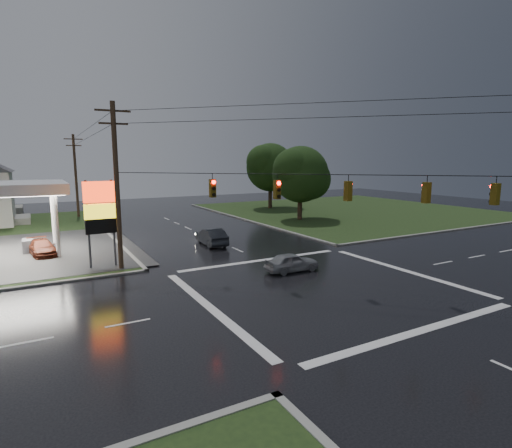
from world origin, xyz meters
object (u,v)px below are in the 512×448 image
utility_pole_nw (117,184)px  car_north (211,237)px  tree_ne_near (301,175)px  tree_ne_far (271,168)px  pylon_sign (100,210)px  car_pump (42,248)px  utility_pole_n (76,175)px  car_crossing (292,262)px

utility_pole_nw → car_north: (8.37, 4.28, -4.98)m
tree_ne_near → tree_ne_far: tree_ne_far is taller
pylon_sign → tree_ne_far: (27.65, 23.49, 2.17)m
utility_pole_nw → car_pump: 9.89m
utility_pole_n → tree_ne_far: bearing=-8.5°
tree_ne_near → tree_ne_far: (3.01, 12.00, 0.62)m
car_pump → pylon_sign: bearing=-69.8°
tree_ne_far → car_crossing: 35.31m
pylon_sign → tree_ne_near: (24.64, 11.49, 1.55)m
car_crossing → car_pump: bearing=49.6°
tree_ne_near → car_pump: bearing=-169.2°
utility_pole_n → car_north: utility_pole_n is taller
car_crossing → pylon_sign: bearing=59.0°
pylon_sign → car_crossing: (10.77, -7.02, -3.39)m
pylon_sign → tree_ne_near: size_ratio=0.67×
utility_pole_nw → utility_pole_n: bearing=90.0°
pylon_sign → utility_pole_nw: bearing=-45.0°
pylon_sign → car_north: (9.37, 3.28, -3.27)m
utility_pole_nw → utility_pole_n: 28.50m
utility_pole_n → tree_ne_far: size_ratio=1.07×
tree_ne_near → car_crossing: (-13.87, -18.52, -4.94)m
tree_ne_far → car_pump: 36.17m
pylon_sign → utility_pole_nw: utility_pole_nw is taller
car_crossing → car_pump: 19.46m
utility_pole_n → tree_ne_far: 26.96m
car_pump → car_crossing: bearing=-52.6°
tree_ne_near → car_north: size_ratio=2.00×
tree_ne_near → car_crossing: bearing=-126.8°
tree_ne_near → utility_pole_nw: bearing=-152.1°
tree_ne_far → car_north: bearing=-132.1°
tree_ne_near → utility_pole_n: bearing=145.9°
pylon_sign → car_crossing: 13.30m
utility_pole_nw → car_north: bearing=27.1°
car_crossing → tree_ne_far: bearing=-26.9°
car_crossing → car_pump: size_ratio=0.88×
tree_ne_far → tree_ne_near: bearing=-104.1°
pylon_sign → tree_ne_far: 36.35m
car_crossing → utility_pole_nw: bearing=60.4°
pylon_sign → utility_pole_nw: (1.00, -1.00, 1.71)m
tree_ne_far → car_crossing: size_ratio=2.68×
car_pump → utility_pole_nw: bearing=-67.3°
car_north → car_crossing: (1.40, -10.30, -0.12)m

